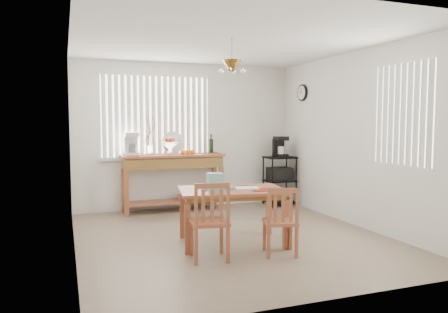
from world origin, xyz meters
name	(u,v)px	position (x,y,z in m)	size (l,w,h in m)	color
ground	(231,237)	(0.00, 0.00, -0.01)	(4.00, 4.50, 0.01)	gray
room_shell	(231,112)	(0.00, 0.02, 1.69)	(4.20, 4.70, 2.70)	white
sideboard	(174,168)	(-0.31, 1.98, 0.75)	(1.77, 0.50, 0.99)	#AA5B39
sideboard_items	(156,146)	(-0.61, 2.00, 1.15)	(1.68, 0.42, 0.76)	maroon
wire_cart	(280,176)	(1.69, 1.85, 0.55)	(0.54, 0.43, 0.91)	black
cart_items	(280,147)	(1.69, 1.86, 1.08)	(0.21, 0.26, 0.37)	black
dining_table	(232,195)	(-0.10, -0.29, 0.62)	(1.44, 1.06, 0.70)	#AA5B39
table_items	(223,184)	(-0.25, -0.38, 0.79)	(1.00, 0.63, 0.23)	#13646B
chair_left	(210,222)	(-0.58, -0.84, 0.44)	(0.47, 0.47, 0.90)	#AA5B39
chair_right	(281,222)	(0.25, -0.95, 0.40)	(0.47, 0.47, 0.81)	#AA5B39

